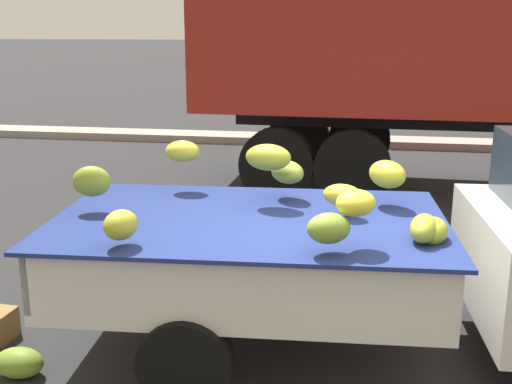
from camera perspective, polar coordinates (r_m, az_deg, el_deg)
The scene contains 3 objects.
ground at distance 4.94m, azimuth 7.94°, elevation -15.50°, with size 220.00×220.00×0.00m, color #28282B.
curb_strip at distance 13.71m, azimuth 9.28°, elevation 4.55°, with size 80.00×0.80×0.16m, color gray.
fallen_banana_bunch_near_tailgate at distance 5.05m, azimuth -20.66°, elevation -14.26°, with size 0.37×0.26×0.22m, color olive.
Camera 1 is at (0.06, -4.27, 2.48)m, focal length 44.19 mm.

